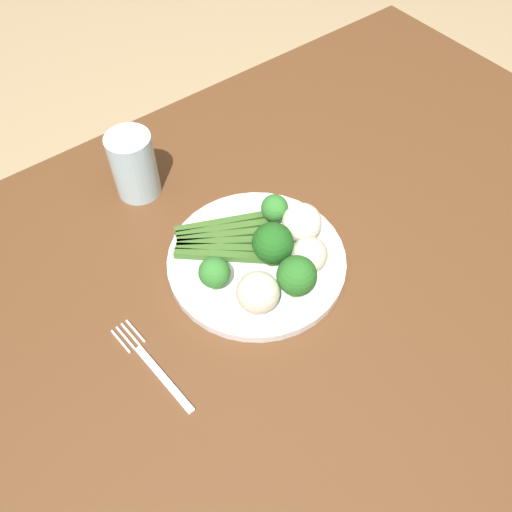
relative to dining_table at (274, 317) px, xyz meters
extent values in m
cube|color=tan|center=(0.00, 0.00, -0.65)|extent=(6.00, 6.00, 0.02)
cube|color=brown|center=(0.00, 0.00, 0.08)|extent=(1.44, 0.91, 0.04)
cylinder|color=brown|center=(0.66, 0.39, -0.29)|extent=(0.07, 0.07, 0.70)
cylinder|color=white|center=(0.00, 0.05, 0.10)|extent=(0.27, 0.27, 0.01)
cube|color=#3D6626|center=(-0.04, 0.08, 0.12)|extent=(0.11, 0.10, 0.01)
cube|color=#3D6626|center=(-0.03, 0.09, 0.12)|extent=(0.12, 0.10, 0.01)
cube|color=#3D6626|center=(-0.02, 0.10, 0.12)|extent=(0.12, 0.09, 0.01)
cube|color=#3D6626|center=(-0.02, 0.11, 0.12)|extent=(0.13, 0.08, 0.01)
cube|color=#3D6626|center=(-0.01, 0.12, 0.12)|extent=(0.13, 0.07, 0.01)
cube|color=#3D6626|center=(-0.01, 0.13, 0.12)|extent=(0.13, 0.07, 0.01)
cylinder|color=#609E3D|center=(-0.08, 0.04, 0.12)|extent=(0.02, 0.02, 0.02)
sphere|color=#337A2D|center=(-0.08, 0.04, 0.15)|extent=(0.05, 0.05, 0.05)
cylinder|color=#568E33|center=(0.01, -0.03, 0.12)|extent=(0.02, 0.02, 0.02)
sphere|color=#286B23|center=(0.01, -0.03, 0.15)|extent=(0.06, 0.06, 0.06)
cylinder|color=#4C7F2B|center=(0.01, 0.03, 0.12)|extent=(0.02, 0.02, 0.02)
sphere|color=#1E5B1C|center=(0.01, 0.03, 0.16)|extent=(0.06, 0.06, 0.06)
cylinder|color=#609E3D|center=(0.07, 0.09, 0.12)|extent=(0.01, 0.01, 0.01)
sphere|color=#337A2D|center=(0.07, 0.09, 0.14)|extent=(0.04, 0.04, 0.04)
sphere|color=beige|center=(0.05, -0.01, 0.14)|extent=(0.05, 0.05, 0.05)
sphere|color=beige|center=(-0.05, -0.02, 0.14)|extent=(0.06, 0.06, 0.06)
sphere|color=white|center=(0.08, 0.04, 0.14)|extent=(0.06, 0.06, 0.06)
cube|color=silver|center=(-0.21, -0.03, 0.10)|extent=(0.02, 0.12, 0.00)
cube|color=silver|center=(-0.20, 0.06, 0.10)|extent=(0.01, 0.05, 0.00)
cube|color=silver|center=(-0.21, 0.05, 0.10)|extent=(0.01, 0.05, 0.00)
cube|color=silver|center=(-0.22, 0.05, 0.10)|extent=(0.01, 0.05, 0.00)
cube|color=silver|center=(-0.23, 0.05, 0.10)|extent=(0.01, 0.05, 0.00)
cylinder|color=silver|center=(-0.06, 0.29, 0.15)|extent=(0.07, 0.07, 0.11)
camera|label=1|loc=(-0.28, -0.32, 0.74)|focal=36.62mm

